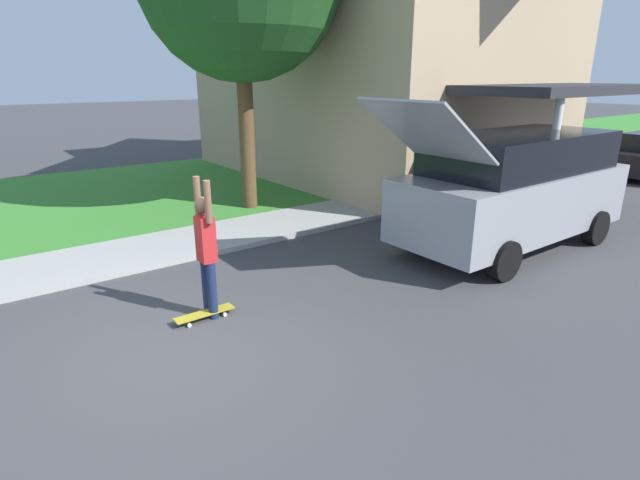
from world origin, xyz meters
The scene contains 8 objects.
ground_plane centered at (0.00, 0.00, 0.00)m, with size 120.00×120.00×0.00m, color #3D3D3F.
lawn centered at (-8.00, 6.00, 0.04)m, with size 10.00×80.00×0.08m.
sidewalk centered at (-3.60, 6.00, 0.05)m, with size 1.80×80.00×0.10m.
house centered at (-7.27, 9.69, 5.09)m, with size 13.42×8.20×9.66m.
lawn_tree_far centered at (-5.22, 10.43, 5.02)m, with size 4.96×4.96×7.44m.
suv_parked centered at (0.21, 6.63, 1.18)m, with size 2.11×5.66×2.88m.
skateboarder centered at (-0.52, 0.72, 1.00)m, with size 0.41×0.23×1.94m.
skateboard centered at (-0.47, 0.59, 0.08)m, with size 0.20×0.84×0.10m.
Camera 1 is at (5.43, -1.82, 3.21)m, focal length 28.00 mm.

